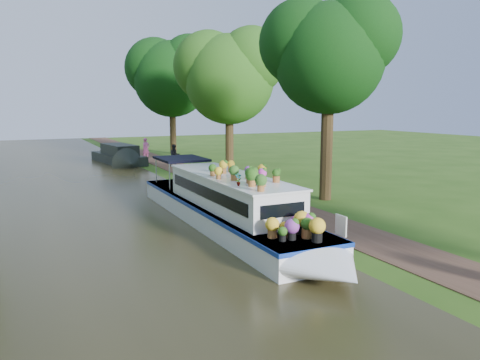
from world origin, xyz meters
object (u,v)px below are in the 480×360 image
plant_boat (230,205)px  pedestrian_dark (175,155)px  second_boat (119,156)px  pedestrian_pink (146,149)px

plant_boat → pedestrian_dark: size_ratio=8.86×
second_boat → pedestrian_pink: (2.37, 1.47, 0.31)m
second_boat → pedestrian_dark: (3.11, -3.50, 0.22)m
pedestrian_dark → pedestrian_pink: bearing=103.1°
pedestrian_pink → pedestrian_dark: 5.02m
second_boat → pedestrian_dark: size_ratio=4.90×
plant_boat → pedestrian_pink: plant_boat is taller
plant_boat → second_boat: plant_boat is taller
plant_boat → second_boat: 20.42m
pedestrian_pink → plant_boat: bearing=-116.3°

